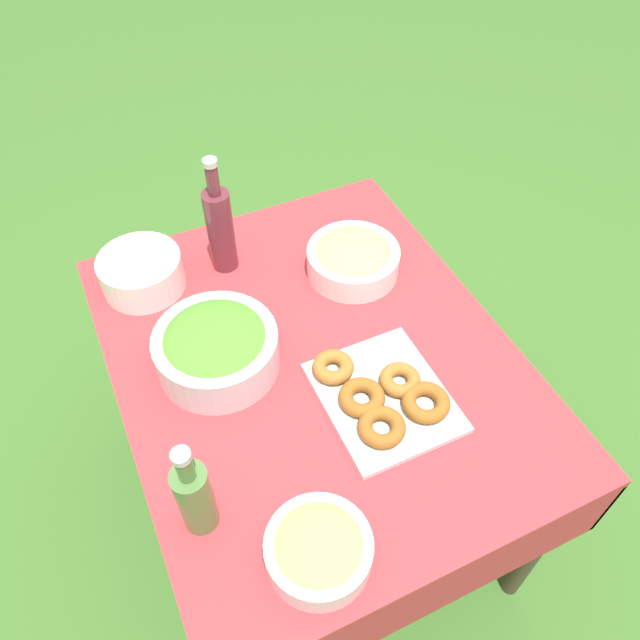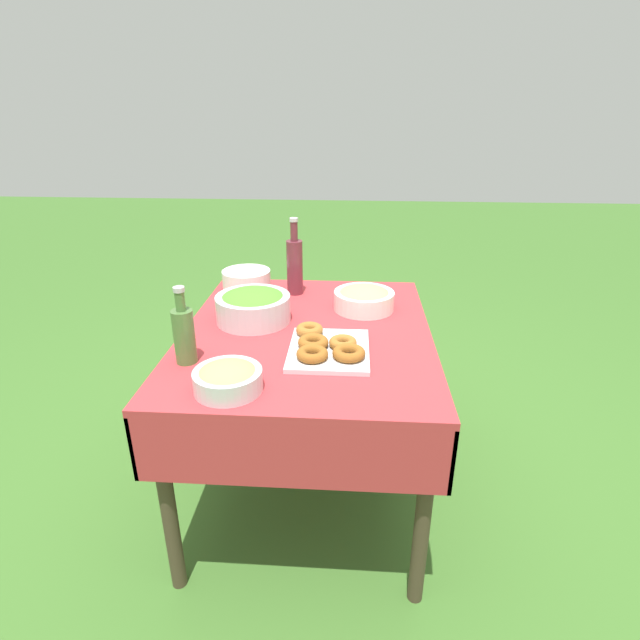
# 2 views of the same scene
# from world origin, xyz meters

# --- Properties ---
(ground_plane) EXTENTS (14.00, 14.00, 0.00)m
(ground_plane) POSITION_xyz_m (0.00, 0.00, 0.00)
(ground_plane) COLOR #3D6B28
(picnic_table) EXTENTS (1.14, 0.92, 0.74)m
(picnic_table) POSITION_xyz_m (0.00, 0.00, 0.63)
(picnic_table) COLOR #B73338
(picnic_table) RESTS_ON ground_plane
(salad_bowl) EXTENTS (0.29, 0.29, 0.12)m
(salad_bowl) POSITION_xyz_m (-0.07, -0.21, 0.80)
(salad_bowl) COLOR silver
(salad_bowl) RESTS_ON picnic_table
(pasta_bowl) EXTENTS (0.25, 0.25, 0.10)m
(pasta_bowl) POSITION_xyz_m (-0.22, 0.21, 0.78)
(pasta_bowl) COLOR white
(pasta_bowl) RESTS_ON picnic_table
(donut_platter) EXTENTS (0.34, 0.28, 0.05)m
(donut_platter) POSITION_xyz_m (0.18, 0.08, 0.76)
(donut_platter) COLOR silver
(donut_platter) RESTS_ON picnic_table
(plate_stack) EXTENTS (0.21, 0.21, 0.10)m
(plate_stack) POSITION_xyz_m (-0.40, -0.31, 0.79)
(plate_stack) COLOR white
(plate_stack) RESTS_ON picnic_table
(olive_oil_bottle) EXTENTS (0.07, 0.07, 0.26)m
(olive_oil_bottle) POSITION_xyz_m (0.28, -0.37, 0.84)
(olive_oil_bottle) COLOR #4C7238
(olive_oil_bottle) RESTS_ON picnic_table
(wine_bottle) EXTENTS (0.07, 0.07, 0.34)m
(wine_bottle) POSITION_xyz_m (-0.39, -0.09, 0.87)
(wine_bottle) COLOR maroon
(wine_bottle) RESTS_ON picnic_table
(bread_bowl) EXTENTS (0.20, 0.20, 0.08)m
(bread_bowl) POSITION_xyz_m (0.44, -0.19, 0.78)
(bread_bowl) COLOR silver
(bread_bowl) RESTS_ON picnic_table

